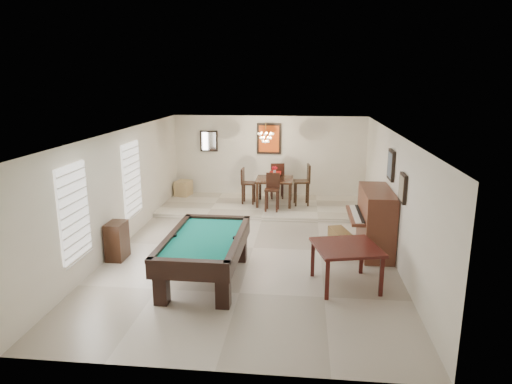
% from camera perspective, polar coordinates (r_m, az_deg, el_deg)
% --- Properties ---
extents(ground_plane, '(6.00, 9.00, 0.02)m').
position_cam_1_polar(ground_plane, '(10.36, -0.35, -7.04)').
color(ground_plane, beige).
extents(wall_back, '(6.00, 0.04, 2.60)m').
position_cam_1_polar(wall_back, '(14.35, 1.64, 4.32)').
color(wall_back, silver).
rests_on(wall_back, ground_plane).
extents(wall_front, '(6.00, 0.04, 2.60)m').
position_cam_1_polar(wall_front, '(5.75, -5.44, -10.81)').
color(wall_front, silver).
rests_on(wall_front, ground_plane).
extents(wall_left, '(0.04, 9.00, 2.60)m').
position_cam_1_polar(wall_left, '(10.71, -16.52, 0.41)').
color(wall_left, silver).
rests_on(wall_left, ground_plane).
extents(wall_right, '(0.04, 9.00, 2.60)m').
position_cam_1_polar(wall_right, '(10.09, 16.82, -0.42)').
color(wall_right, silver).
rests_on(wall_right, ground_plane).
extents(ceiling, '(6.00, 9.00, 0.04)m').
position_cam_1_polar(ceiling, '(9.73, -0.37, 7.46)').
color(ceiling, white).
rests_on(ceiling, wall_back).
extents(dining_step, '(6.00, 2.50, 0.12)m').
position_cam_1_polar(dining_step, '(13.41, 1.19, -1.80)').
color(dining_step, beige).
rests_on(dining_step, ground_plane).
extents(window_left_front, '(0.06, 1.00, 1.70)m').
position_cam_1_polar(window_left_front, '(8.75, -21.80, -2.32)').
color(window_left_front, white).
rests_on(window_left_front, wall_left).
extents(window_left_rear, '(0.06, 1.00, 1.70)m').
position_cam_1_polar(window_left_rear, '(11.22, -15.27, 1.62)').
color(window_left_rear, white).
rests_on(window_left_rear, wall_left).
extents(pool_table, '(1.39, 2.54, 0.84)m').
position_cam_1_polar(pool_table, '(8.69, -6.37, -8.30)').
color(pool_table, black).
rests_on(pool_table, ground_plane).
extents(square_table, '(1.35, 1.35, 0.77)m').
position_cam_1_polar(square_table, '(8.59, 11.13, -9.04)').
color(square_table, black).
rests_on(square_table, ground_plane).
extents(upright_piano, '(0.94, 1.68, 1.40)m').
position_cam_1_polar(upright_piano, '(10.23, 13.82, -3.53)').
color(upright_piano, brown).
rests_on(upright_piano, ground_plane).
extents(piano_bench, '(0.54, 0.88, 0.46)m').
position_cam_1_polar(piano_bench, '(10.29, 10.52, -6.01)').
color(piano_bench, brown).
rests_on(piano_bench, ground_plane).
extents(apothecary_chest, '(0.35, 0.53, 0.80)m').
position_cam_1_polar(apothecary_chest, '(10.06, -16.99, -5.84)').
color(apothecary_chest, black).
rests_on(apothecary_chest, ground_plane).
extents(dining_table, '(1.07, 1.07, 0.88)m').
position_cam_1_polar(dining_table, '(13.36, 2.32, 0.34)').
color(dining_table, black).
rests_on(dining_table, dining_step).
extents(flower_vase, '(0.19, 0.19, 0.26)m').
position_cam_1_polar(flower_vase, '(13.23, 2.34, 2.74)').
color(flower_vase, '#B60F1A').
rests_on(flower_vase, dining_table).
extents(dining_chair_south, '(0.41, 0.41, 1.04)m').
position_cam_1_polar(dining_chair_south, '(12.65, 2.03, -0.06)').
color(dining_chair_south, black).
rests_on(dining_chair_south, dining_step).
extents(dining_chair_north, '(0.46, 0.46, 1.12)m').
position_cam_1_polar(dining_chair_north, '(14.02, 2.64, 1.49)').
color(dining_chair_north, black).
rests_on(dining_chair_north, dining_step).
extents(dining_chair_west, '(0.41, 0.41, 1.04)m').
position_cam_1_polar(dining_chair_west, '(13.41, -0.94, 0.77)').
color(dining_chair_west, black).
rests_on(dining_chair_west, dining_step).
extents(dining_chair_east, '(0.50, 0.50, 1.20)m').
position_cam_1_polar(dining_chair_east, '(13.29, 5.72, 0.91)').
color(dining_chair_east, black).
rests_on(dining_chair_east, dining_step).
extents(corner_bench, '(0.51, 0.59, 0.47)m').
position_cam_1_polar(corner_bench, '(14.56, -9.05, 0.49)').
color(corner_bench, tan).
rests_on(corner_bench, dining_step).
extents(chandelier, '(0.44, 0.44, 0.60)m').
position_cam_1_polar(chandelier, '(12.94, 1.22, 7.29)').
color(chandelier, '#FFE5B2').
rests_on(chandelier, ceiling).
extents(back_painting, '(0.75, 0.06, 0.95)m').
position_cam_1_polar(back_painting, '(14.23, 1.64, 6.68)').
color(back_painting, '#D84C14').
rests_on(back_painting, wall_back).
extents(back_mirror, '(0.55, 0.06, 0.65)m').
position_cam_1_polar(back_mirror, '(14.51, -5.91, 6.35)').
color(back_mirror, white).
rests_on(back_mirror, wall_back).
extents(right_picture_upper, '(0.06, 0.55, 0.65)m').
position_cam_1_polar(right_picture_upper, '(10.25, 16.54, 3.25)').
color(right_picture_upper, slate).
rests_on(right_picture_upper, wall_right).
extents(right_picture_lower, '(0.06, 0.45, 0.55)m').
position_cam_1_polar(right_picture_lower, '(9.04, 17.89, 0.48)').
color(right_picture_lower, gray).
rests_on(right_picture_lower, wall_right).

